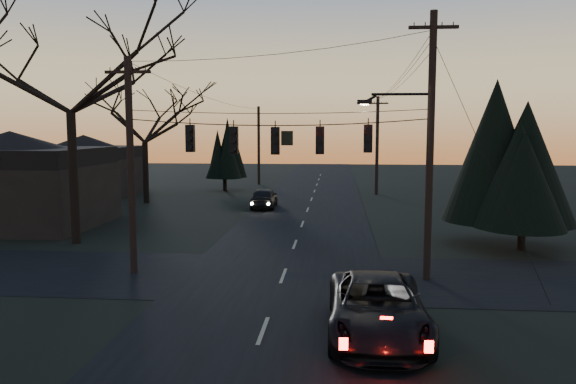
# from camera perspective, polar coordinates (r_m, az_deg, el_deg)

# --- Properties ---
(main_road) EXTENTS (8.00, 120.00, 0.02)m
(main_road) POSITION_cam_1_polar(r_m,az_deg,el_deg) (31.88, 1.24, -3.89)
(main_road) COLOR black
(main_road) RESTS_ON ground
(cross_road) EXTENTS (60.00, 7.00, 0.02)m
(cross_road) POSITION_cam_1_polar(r_m,az_deg,el_deg) (22.15, -0.49, -8.52)
(cross_road) COLOR black
(cross_road) RESTS_ON ground
(utility_pole_right) EXTENTS (5.00, 0.30, 10.00)m
(utility_pole_right) POSITION_cam_1_polar(r_m,az_deg,el_deg) (22.32, 13.88, -8.62)
(utility_pole_right) COLOR black
(utility_pole_right) RESTS_ON ground
(utility_pole_left) EXTENTS (1.80, 0.30, 8.50)m
(utility_pole_left) POSITION_cam_1_polar(r_m,az_deg,el_deg) (23.48, -15.37, -7.91)
(utility_pole_left) COLOR black
(utility_pole_left) RESTS_ON ground
(utility_pole_far_r) EXTENTS (1.80, 0.30, 8.50)m
(utility_pole_far_r) POSITION_cam_1_polar(r_m,az_deg,el_deg) (49.75, 8.96, -0.24)
(utility_pole_far_r) COLOR black
(utility_pole_far_r) RESTS_ON ground
(utility_pole_far_l) EXTENTS (0.30, 0.30, 8.00)m
(utility_pole_far_l) POSITION_cam_1_polar(r_m,az_deg,el_deg) (58.14, -2.97, 0.79)
(utility_pole_far_l) COLOR black
(utility_pole_far_l) RESTS_ON ground
(span_signal_assembly) EXTENTS (11.50, 0.44, 1.49)m
(span_signal_assembly) POSITION_cam_1_polar(r_m,az_deg,el_deg) (21.42, -1.14, 5.36)
(span_signal_assembly) COLOR black
(span_signal_assembly) RESTS_ON ground
(bare_tree_left) EXTENTS (9.80, 9.80, 13.03)m
(bare_tree_left) POSITION_cam_1_polar(r_m,az_deg,el_deg) (29.87, -21.41, 12.52)
(bare_tree_left) COLOR black
(bare_tree_left) RESTS_ON ground
(evergreen_right) EXTENTS (4.93, 4.93, 7.49)m
(evergreen_right) POSITION_cam_1_polar(r_m,az_deg,el_deg) (28.48, 22.95, 3.15)
(evergreen_right) COLOR black
(evergreen_right) RESTS_ON ground
(bare_tree_dist) EXTENTS (7.60, 7.60, 9.38)m
(bare_tree_dist) POSITION_cam_1_polar(r_m,az_deg,el_deg) (44.58, -14.41, 7.31)
(bare_tree_dist) COLOR black
(bare_tree_dist) RESTS_ON ground
(evergreen_dist) EXTENTS (3.19, 3.19, 5.95)m
(evergreen_dist) POSITION_cam_1_polar(r_m,az_deg,el_deg) (52.20, -6.47, 4.03)
(evergreen_dist) COLOR black
(evergreen_dist) RESTS_ON ground
(house_left_near) EXTENTS (10.00, 8.00, 5.60)m
(house_left_near) POSITION_cam_1_polar(r_m,az_deg,el_deg) (36.76, -26.23, 1.21)
(house_left_near) COLOR black
(house_left_near) RESTS_ON ground
(house_left_far) EXTENTS (9.00, 7.00, 5.20)m
(house_left_far) POSITION_cam_1_polar(r_m,az_deg,el_deg) (52.28, -19.97, 2.63)
(house_left_far) COLOR black
(house_left_far) RESTS_ON ground
(suv_near) EXTENTS (2.66, 5.77, 1.60)m
(suv_near) POSITION_cam_1_polar(r_m,az_deg,el_deg) (16.01, 9.05, -11.57)
(suv_near) COLOR black
(suv_near) RESTS_ON ground
(sedan_oncoming_a) EXTENTS (1.84, 4.37, 1.47)m
(sedan_oncoming_a) POSITION_cam_1_polar(r_m,az_deg,el_deg) (40.68, -2.44, -0.61)
(sedan_oncoming_a) COLOR black
(sedan_oncoming_a) RESTS_ON ground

